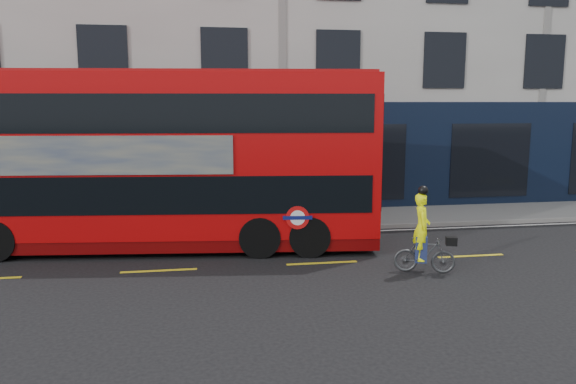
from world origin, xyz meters
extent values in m
plane|color=black|center=(0.00, 0.00, 0.00)|extent=(120.00, 120.00, 0.00)
cube|color=slate|center=(0.00, 6.50, 0.06)|extent=(60.00, 3.00, 0.12)
cube|color=gray|center=(0.00, 5.00, 0.07)|extent=(60.00, 0.12, 0.13)
cube|color=beige|center=(0.00, 13.00, 7.50)|extent=(50.00, 10.00, 15.00)
cube|color=black|center=(0.00, 7.98, 2.00)|extent=(50.00, 0.08, 4.00)
cube|color=silver|center=(0.00, 4.70, 0.00)|extent=(58.00, 0.10, 0.01)
cube|color=#B80708|center=(-4.13, 3.80, 2.61)|extent=(12.08, 4.02, 4.26)
cube|color=#5C0304|center=(-4.13, 3.80, 0.32)|extent=(12.08, 3.96, 0.32)
cube|color=black|center=(-4.13, 3.80, 1.67)|extent=(11.62, 4.00, 0.97)
cube|color=black|center=(-4.13, 3.80, 3.72)|extent=(11.62, 4.00, 0.97)
cube|color=#980A0C|center=(-4.13, 3.80, 4.76)|extent=(11.84, 3.88, 0.09)
cube|color=black|center=(1.78, 3.13, 1.67)|extent=(0.31, 2.41, 0.97)
cube|color=black|center=(1.78, 3.13, 3.72)|extent=(0.31, 2.41, 0.97)
cube|color=gray|center=(-5.35, 2.55, 2.69)|extent=(6.43, 0.77, 0.97)
cylinder|color=red|center=(-0.53, 2.01, 1.08)|extent=(0.60, 0.09, 0.60)
cylinder|color=white|center=(-0.53, 2.00, 1.08)|extent=(0.39, 0.06, 0.39)
cube|color=#0C1459|center=(-0.53, 2.00, 1.08)|extent=(0.75, 0.11, 0.10)
cylinder|color=black|center=(-0.06, 3.34, 0.54)|extent=(1.38, 2.85, 1.08)
cylinder|color=black|center=(-1.34, 3.48, 0.54)|extent=(1.38, 2.85, 1.08)
cylinder|color=black|center=(-7.98, 4.24, 0.54)|extent=(1.38, 2.85, 1.08)
imported|color=#3F4144|center=(2.21, 0.34, 0.43)|extent=(1.48, 0.83, 0.86)
imported|color=#F0FD06|center=(2.13, 0.37, 1.10)|extent=(0.54, 0.67, 1.58)
cube|color=black|center=(2.78, 0.15, 0.79)|extent=(0.30, 0.26, 0.20)
cube|color=navy|center=(2.13, 0.37, 0.58)|extent=(0.36, 0.41, 0.62)
sphere|color=black|center=(2.13, 0.37, 1.97)|extent=(0.23, 0.23, 0.23)
camera|label=1|loc=(-3.06, -11.79, 3.99)|focal=35.00mm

